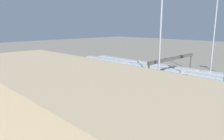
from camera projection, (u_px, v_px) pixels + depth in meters
ground_plane at (137, 78)px, 73.65m from camera, size 400.00×400.00×0.00m
track_bed_0 at (154, 73)px, 80.50m from camera, size 140.00×2.80×0.12m
track_bed_1 at (146, 75)px, 77.07m from camera, size 140.00×2.80×0.12m
track_bed_2 at (137, 78)px, 73.64m from camera, size 140.00×2.80×0.12m
track_bed_3 at (128, 80)px, 70.21m from camera, size 140.00×2.80×0.12m
track_bed_4 at (117, 83)px, 66.78m from camera, size 140.00×2.80×0.12m
train_on_track_2 at (120, 69)px, 79.05m from camera, size 95.60×3.00×3.80m
train_on_track_0 at (166, 70)px, 76.46m from camera, size 71.40×3.06×3.80m
train_on_track_1 at (152, 71)px, 74.97m from camera, size 71.40×3.00×3.80m
light_mast_0 at (216, 20)px, 65.47m from camera, size 2.80×0.70×31.78m
light_mast_3 at (161, 22)px, 49.93m from camera, size 2.80×0.70×30.05m
signal_gantry at (173, 62)px, 62.85m from camera, size 0.70×25.00×8.80m
maintenance_shed at (64, 102)px, 34.79m from camera, size 55.60×19.82×11.30m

